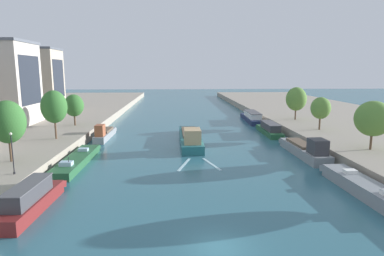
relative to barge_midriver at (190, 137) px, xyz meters
name	(u,v)px	position (x,y,z in m)	size (l,w,h in m)	color
ground_plane	(218,248)	(0.37, -33.49, -1.03)	(400.00, 400.00, 0.00)	#2D6070
quay_left	(31,121)	(-35.36, 21.51, -0.16)	(36.00, 170.00, 1.74)	gray
quay_right	(337,119)	(36.10, 21.51, -0.16)	(36.00, 170.00, 1.74)	gray
barge_midriver	(190,137)	(0.00, 0.00, 0.00)	(3.47, 19.18, 3.45)	#23666B
wake_behind_barge	(198,164)	(0.39, -12.66, -1.02)	(5.60, 5.89, 0.03)	#A0CCD6
moored_boat_left_downstream	(32,199)	(-15.10, -26.57, 0.08)	(2.45, 10.53, 2.67)	maroon
moored_boat_left_far	(77,160)	(-15.49, -11.59, -0.50)	(2.80, 15.38, 2.11)	#235633
moored_boat_left_midway	(105,134)	(-15.27, 4.82, -0.11)	(2.08, 11.67, 3.08)	gray
moored_boat_right_upstream	(364,187)	(16.11, -24.16, -0.33)	(3.00, 13.90, 2.45)	gray
moored_boat_right_end	(305,149)	(16.05, -9.19, -0.03)	(2.91, 13.92, 3.31)	gray
moored_boat_right_gap_after	(270,129)	(15.72, 7.62, -0.07)	(2.72, 12.54, 2.31)	#235633
moored_boat_right_far	(252,117)	(16.06, 23.97, -0.01)	(3.54, 16.15, 2.43)	#1E284C
tree_left_by_lamp	(8,122)	(-21.59, -16.33, 5.35)	(3.90, 3.90, 7.12)	brown
tree_left_midway	(54,107)	(-20.98, -3.31, 5.67)	(3.87, 3.87, 7.48)	brown
tree_left_far	(74,105)	(-21.85, 9.55, 4.54)	(3.65, 3.65, 5.96)	brown
tree_right_past_mid	(373,119)	(23.51, -12.75, 4.87)	(4.68, 4.68, 6.52)	brown
tree_right_by_lamp	(321,108)	(23.22, 2.45, 4.56)	(3.45, 3.45, 5.81)	brown
tree_right_second	(296,99)	(23.34, 14.80, 5.14)	(4.32, 4.32, 6.95)	brown
lamppost_left_bank	(12,151)	(-18.99, -21.21, 3.08)	(0.28, 0.28, 4.32)	black
building_left_tall	(38,81)	(-36.58, 30.23, 8.68)	(10.65, 9.48, 15.93)	#B2A38E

